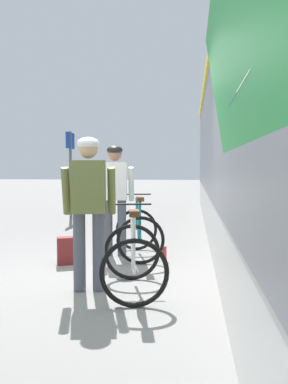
{
  "coord_description": "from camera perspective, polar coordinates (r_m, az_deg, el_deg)",
  "views": [
    {
      "loc": [
        1.25,
        -4.81,
        1.43
      ],
      "look_at": [
        0.53,
        1.24,
        1.05
      ],
      "focal_mm": 38.18,
      "sensor_mm": 36.0,
      "label": 1
    }
  ],
  "objects": [
    {
      "name": "platform_sign_post",
      "position": [
        11.47,
        -10.25,
        4.46
      ],
      "size": [
        0.08,
        0.7,
        2.4
      ],
      "color": "#595B60",
      "rests_on": "ground"
    },
    {
      "name": "bicycle_near_teal",
      "position": [
        6.48,
        -0.78,
        -5.57
      ],
      "size": [
        0.9,
        1.19,
        0.99
      ],
      "color": "black",
      "rests_on": "ground"
    },
    {
      "name": "cyclist_far_in_olive",
      "position": [
        4.69,
        -7.74,
        -1.06
      ],
      "size": [
        0.64,
        0.37,
        1.76
      ],
      "color": "#4C515B",
      "rests_on": "ground"
    },
    {
      "name": "bicycle_far_white",
      "position": [
        4.67,
        -1.54,
        -9.13
      ],
      "size": [
        0.88,
        1.17,
        0.99
      ],
      "color": "black",
      "rests_on": "ground"
    },
    {
      "name": "ground_plane",
      "position": [
        5.17,
        -7.7,
        -12.51
      ],
      "size": [
        80.0,
        80.0,
        0.0
      ],
      "primitive_type": "plane",
      "color": "gray"
    },
    {
      "name": "cyclist_near_in_white",
      "position": [
        6.52,
        -4.09,
        0.25
      ],
      "size": [
        0.64,
        0.35,
        1.76
      ],
      "color": "#4C515B",
      "rests_on": "ground"
    },
    {
      "name": "water_bottle_near_the_bikes",
      "position": [
        6.27,
        2.86,
        -8.58
      ],
      "size": [
        0.07,
        0.07,
        0.22
      ],
      "primitive_type": "cylinder",
      "color": "red",
      "rests_on": "ground"
    },
    {
      "name": "backpack_on_platform",
      "position": [
        6.14,
        -10.72,
        -8.05
      ],
      "size": [
        0.33,
        0.27,
        0.4
      ],
      "primitive_type": "cube",
      "rotation": [
        0.0,
        0.0,
        0.38
      ],
      "color": "maroon",
      "rests_on": "ground"
    }
  ]
}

